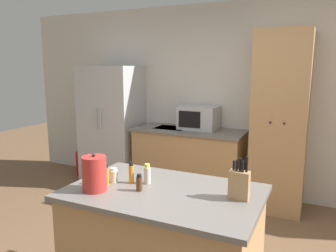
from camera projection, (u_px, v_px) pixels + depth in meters
wall_back at (247, 101)px, 4.40m from camera, size 7.20×0.06×2.60m
refrigerator at (112, 125)px, 4.97m from camera, size 0.84×0.66×1.76m
back_counter at (189, 161)px, 4.54m from camera, size 1.51×0.65×0.91m
pantry_cabinet at (280, 123)px, 3.94m from camera, size 0.62×0.61×2.17m
kitchen_island at (164, 251)px, 2.32m from camera, size 1.32×0.85×0.92m
microwave at (199, 118)px, 4.46m from camera, size 0.51×0.40×0.31m
knife_block at (239, 184)px, 2.07m from camera, size 0.13×0.07×0.28m
spice_bottle_tall_dark at (147, 174)px, 2.35m from camera, size 0.05×0.05×0.15m
spice_bottle_short_red at (139, 183)px, 2.22m from camera, size 0.04×0.04×0.12m
spice_bottle_amber_oil at (114, 176)px, 2.38m from camera, size 0.06×0.06×0.11m
spice_bottle_green_herb at (106, 175)px, 2.33m from camera, size 0.05×0.05×0.15m
spice_bottle_pale_salt at (131, 173)px, 2.36m from camera, size 0.04×0.04×0.16m
kettle at (94, 174)px, 2.21m from camera, size 0.17×0.17×0.26m
fire_extinguisher at (79, 163)px, 5.32m from camera, size 0.11×0.11×0.47m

